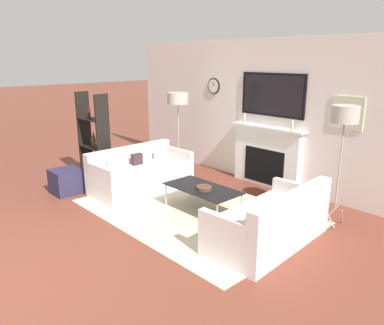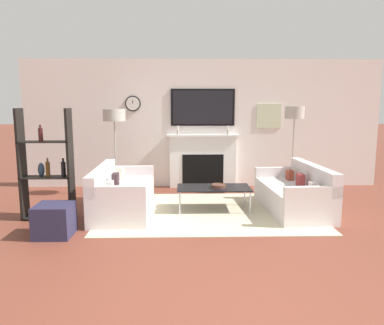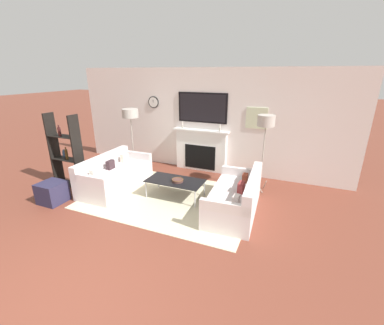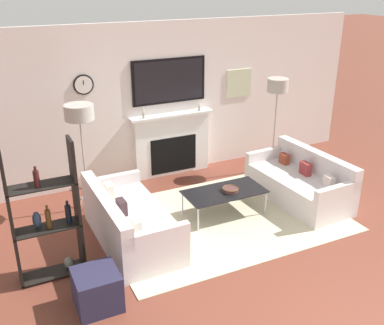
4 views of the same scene
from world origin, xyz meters
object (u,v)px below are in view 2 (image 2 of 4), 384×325
shelf_unit (47,169)px  ottoman (54,220)px  coffee_table (214,188)px  couch_right (295,195)px  couch_left (122,196)px  floor_lamp_right (295,114)px  floor_lamp_left (114,116)px  decorative_bowl (219,186)px

shelf_unit → ottoman: shelf_unit is taller
coffee_table → ottoman: size_ratio=2.56×
couch_right → ottoman: couch_right is taller
couch_left → shelf_unit: size_ratio=1.07×
couch_left → coffee_table: 1.53m
floor_lamp_right → shelf_unit: 4.56m
couch_left → coffee_table: bearing=3.5°
ottoman → floor_lamp_left: bearing=79.1°
couch_left → couch_right: size_ratio=1.02×
couch_left → couch_right: 2.88m
couch_left → shelf_unit: bearing=-164.1°
floor_lamp_right → ottoman: size_ratio=3.63×
coffee_table → shelf_unit: 2.67m
coffee_table → decorative_bowl: decorative_bowl is taller
coffee_table → floor_lamp_right: bearing=33.5°
coffee_table → floor_lamp_right: 2.31m
couch_right → floor_lamp_right: bearing=76.3°
floor_lamp_left → shelf_unit: bearing=-117.8°
couch_left → floor_lamp_left: (-0.29, 1.18, 1.26)m
couch_left → couch_right: couch_right is taller
ottoman → couch_left: bearing=56.2°
couch_right → coffee_table: (-1.35, 0.09, 0.10)m
floor_lamp_left → shelf_unit: size_ratio=0.98×
floor_lamp_left → floor_lamp_right: floor_lamp_right is taller
floor_lamp_left → ottoman: bearing=-100.9°
floor_lamp_right → couch_right: bearing=-103.7°
floor_lamp_left → floor_lamp_right: bearing=0.0°
floor_lamp_left → floor_lamp_right: (3.46, 0.00, 0.04)m
couch_right → floor_lamp_left: (-3.17, 1.18, 1.26)m
couch_left → shelf_unit: shelf_unit is taller
couch_right → ottoman: 3.78m
shelf_unit → decorative_bowl: bearing=7.7°
floor_lamp_left → shelf_unit: shelf_unit is taller
couch_left → ottoman: (-0.73, -1.10, -0.06)m
couch_right → decorative_bowl: bearing=177.7°
couch_right → shelf_unit: (-3.96, -0.31, 0.51)m
coffee_table → couch_right: bearing=-3.8°
couch_left → ottoman: bearing=-123.8°
couch_right → floor_lamp_right: size_ratio=1.03×
coffee_table → floor_lamp_right: floor_lamp_right is taller
coffee_table → shelf_unit: size_ratio=0.71×
couch_right → decorative_bowl: (-1.27, 0.05, 0.15)m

